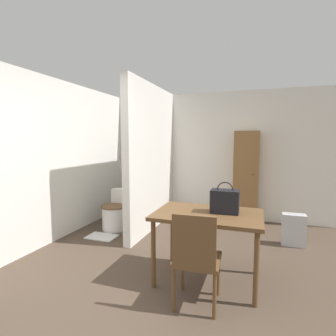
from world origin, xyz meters
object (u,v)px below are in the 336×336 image
object	(u,v)px
wooden_chair	(196,257)
space_heater	(293,230)
handbag	(225,201)
dining_table	(208,220)
toilet	(116,213)
wooden_cabinet	(246,178)

from	to	relation	value
wooden_chair	space_heater	distance (m)	2.19
wooden_chair	handbag	xyz separation A→B (m)	(0.18, 0.59, 0.40)
dining_table	handbag	size ratio (longest dim) A/B	3.37
toilet	wooden_cabinet	bearing A→B (deg)	26.60
dining_table	toilet	size ratio (longest dim) A/B	1.71
toilet	handbag	world-z (taller)	handbag
handbag	space_heater	world-z (taller)	handbag
wooden_cabinet	space_heater	xyz separation A→B (m)	(0.73, -0.89, -0.63)
wooden_cabinet	space_heater	world-z (taller)	wooden_cabinet
wooden_cabinet	handbag	bearing A→B (deg)	-93.30
wooden_chair	toilet	world-z (taller)	wooden_chair
space_heater	toilet	bearing A→B (deg)	-176.30
wooden_chair	handbag	size ratio (longest dim) A/B	2.70
wooden_chair	space_heater	world-z (taller)	wooden_chair
wooden_chair	dining_table	bearing A→B (deg)	85.31
dining_table	handbag	xyz separation A→B (m)	(0.17, 0.07, 0.22)
wooden_chair	space_heater	size ratio (longest dim) A/B	1.94
dining_table	wooden_chair	distance (m)	0.56
wooden_cabinet	space_heater	size ratio (longest dim) A/B	3.64
toilet	wooden_cabinet	size ratio (longest dim) A/B	0.39
space_heater	handbag	bearing A→B (deg)	-123.21
handbag	space_heater	xyz separation A→B (m)	(0.86, 1.32, -0.66)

